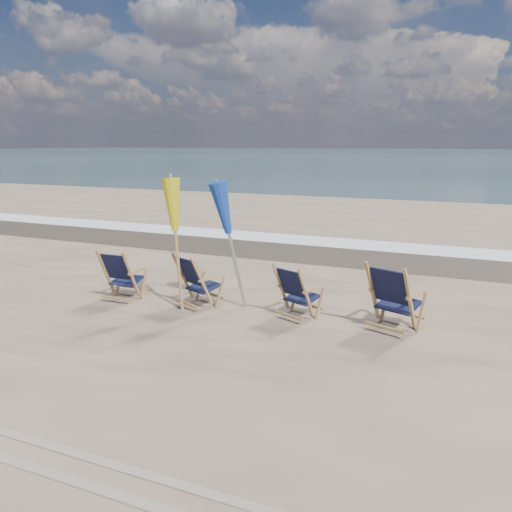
# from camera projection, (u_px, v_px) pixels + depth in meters

# --- Properties ---
(ocean) EXTENTS (400.00, 400.00, 0.00)m
(ocean) POSITION_uv_depth(u_px,v_px,m) (457.00, 154.00, 121.47)
(ocean) COLOR #3A5961
(ocean) RESTS_ON ground
(surf_foam) EXTENTS (200.00, 1.40, 0.01)m
(surf_foam) POSITION_uv_depth(u_px,v_px,m) (341.00, 243.00, 13.95)
(surf_foam) COLOR silver
(surf_foam) RESTS_ON ground
(wet_sand_strip) EXTENTS (200.00, 2.60, 0.00)m
(wet_sand_strip) POSITION_uv_depth(u_px,v_px,m) (327.00, 253.00, 12.60)
(wet_sand_strip) COLOR #42362A
(wet_sand_strip) RESTS_ON ground
(tire_tracks) EXTENTS (80.00, 1.30, 0.01)m
(tire_tracks) POSITION_uv_depth(u_px,v_px,m) (13.00, 493.00, 3.98)
(tire_tracks) COLOR gray
(tire_tracks) RESTS_ON ground
(beach_chair_0) EXTENTS (0.63, 0.71, 0.95)m
(beach_chair_0) POSITION_uv_depth(u_px,v_px,m) (131.00, 277.00, 8.60)
(beach_chair_0) COLOR black
(beach_chair_0) RESTS_ON ground
(beach_chair_1) EXTENTS (0.83, 0.87, 0.95)m
(beach_chair_1) POSITION_uv_depth(u_px,v_px,m) (202.00, 284.00, 8.17)
(beach_chair_1) COLOR black
(beach_chair_1) RESTS_ON ground
(beach_chair_2) EXTENTS (0.77, 0.81, 0.90)m
(beach_chair_2) POSITION_uv_depth(u_px,v_px,m) (306.00, 295.00, 7.64)
(beach_chair_2) COLOR black
(beach_chair_2) RESTS_ON ground
(beach_chair_3) EXTENTS (0.90, 0.96, 1.07)m
(beach_chair_3) POSITION_uv_depth(u_px,v_px,m) (409.00, 302.00, 7.06)
(beach_chair_3) COLOR black
(beach_chair_3) RESTS_ON ground
(umbrella_yellow) EXTENTS (0.30, 0.30, 2.17)m
(umbrella_yellow) POSITION_uv_depth(u_px,v_px,m) (176.00, 212.00, 8.04)
(umbrella_yellow) COLOR #9F7947
(umbrella_yellow) RESTS_ON ground
(umbrella_blue) EXTENTS (0.30, 0.30, 2.16)m
(umbrella_blue) POSITION_uv_depth(u_px,v_px,m) (232.00, 212.00, 8.07)
(umbrella_blue) COLOR #A5A5AD
(umbrella_blue) RESTS_ON ground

